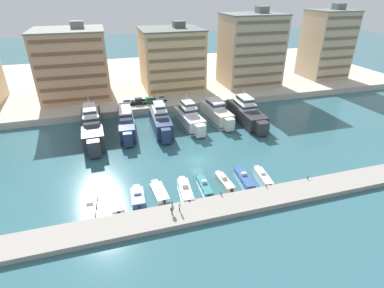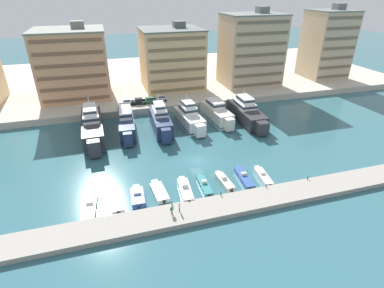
{
  "view_description": "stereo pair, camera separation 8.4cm",
  "coord_description": "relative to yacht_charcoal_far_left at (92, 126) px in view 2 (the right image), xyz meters",
  "views": [
    {
      "loc": [
        -16.24,
        -51.16,
        32.17
      ],
      "look_at": [
        -0.21,
        3.01,
        2.5
      ],
      "focal_mm": 28.0,
      "sensor_mm": 36.0,
      "label": 1
    },
    {
      "loc": [
        -16.16,
        -51.19,
        32.17
      ],
      "look_at": [
        -0.21,
        3.01,
        2.5
      ],
      "focal_mm": 28.0,
      "sensor_mm": 36.0,
      "label": 2
    }
  ],
  "objects": [
    {
      "name": "ground_plane",
      "position": [
        20.6,
        -18.1,
        -2.71
      ],
      "size": [
        400.0,
        400.0,
        0.0
      ],
      "primitive_type": "plane",
      "color": "#336670"
    },
    {
      "name": "quay_promenade",
      "position": [
        20.6,
        45.45,
        -1.76
      ],
      "size": [
        180.0,
        70.0,
        1.89
      ],
      "primitive_type": "cube",
      "color": "beige",
      "rests_on": "ground"
    },
    {
      "name": "pier_dock",
      "position": [
        20.6,
        -33.8,
        -2.27
      ],
      "size": [
        120.0,
        5.18,
        0.87
      ],
      "primitive_type": "cube",
      "color": "#9E998E",
      "rests_on": "ground"
    },
    {
      "name": "yacht_charcoal_far_left",
      "position": [
        0.0,
        0.0,
        0.0
      ],
      "size": [
        5.28,
        22.43,
        8.97
      ],
      "color": "#333338",
      "rests_on": "ground"
    },
    {
      "name": "yacht_navy_left",
      "position": [
        8.02,
        0.57,
        -0.42
      ],
      "size": [
        4.5,
        18.31,
        7.38
      ],
      "color": "navy",
      "rests_on": "ground"
    },
    {
      "name": "yacht_navy_mid_left",
      "position": [
        16.32,
        -1.25,
        -0.14
      ],
      "size": [
        4.4,
        16.53,
        8.61
      ],
      "color": "navy",
      "rests_on": "ground"
    },
    {
      "name": "yacht_white_center_left",
      "position": [
        23.96,
        -0.59,
        -0.35
      ],
      "size": [
        5.45,
        15.68,
        8.2
      ],
      "color": "white",
      "rests_on": "ground"
    },
    {
      "name": "yacht_ivory_center",
      "position": [
        32.01,
        0.78,
        -0.51
      ],
      "size": [
        5.11,
        16.1,
        7.17
      ],
      "color": "silver",
      "rests_on": "ground"
    },
    {
      "name": "yacht_charcoal_center_right",
      "position": [
        39.37,
        -2.01,
        -0.3
      ],
      "size": [
        5.14,
        19.11,
        8.34
      ],
      "color": "#333338",
      "rests_on": "ground"
    },
    {
      "name": "motorboat_white_far_left",
      "position": [
        -0.72,
        -27.69,
        -2.29
      ],
      "size": [
        2.52,
        8.03,
        1.21
      ],
      "color": "white",
      "rests_on": "ground"
    },
    {
      "name": "motorboat_white_left",
      "position": [
        3.42,
        -27.43,
        -2.32
      ],
      "size": [
        2.5,
        6.89,
        0.83
      ],
      "color": "white",
      "rests_on": "ground"
    },
    {
      "name": "motorboat_blue_mid_left",
      "position": [
        7.1,
        -27.36,
        -2.18
      ],
      "size": [
        2.39,
        6.08,
        1.38
      ],
      "color": "#33569E",
      "rests_on": "ground"
    },
    {
      "name": "motorboat_white_center_left",
      "position": [
        10.92,
        -26.82,
        -2.33
      ],
      "size": [
        2.57,
        6.74,
        0.83
      ],
      "color": "white",
      "rests_on": "ground"
    },
    {
      "name": "motorboat_white_center",
      "position": [
        15.38,
        -27.87,
        -2.17
      ],
      "size": [
        2.39,
        7.6,
        1.61
      ],
      "color": "white",
      "rests_on": "ground"
    },
    {
      "name": "motorboat_teal_center_right",
      "position": [
        19.11,
        -27.4,
        -2.27
      ],
      "size": [
        1.78,
        6.81,
        1.33
      ],
      "color": "teal",
      "rests_on": "ground"
    },
    {
      "name": "motorboat_cream_mid_right",
      "position": [
        22.96,
        -27.4,
        -2.17
      ],
      "size": [
        1.99,
        6.48,
        1.56
      ],
      "color": "beige",
      "rests_on": "ground"
    },
    {
      "name": "motorboat_blue_right",
      "position": [
        27.02,
        -27.19,
        -2.23
      ],
      "size": [
        2.25,
        7.74,
        1.39
      ],
      "color": "#33569E",
      "rests_on": "ground"
    },
    {
      "name": "motorboat_white_far_right",
      "position": [
        30.62,
        -27.87,
        -2.24
      ],
      "size": [
        2.21,
        6.86,
        1.3
      ],
      "color": "white",
      "rests_on": "ground"
    },
    {
      "name": "car_white_far_left",
      "position": [
        9.43,
        14.81,
        0.16
      ],
      "size": [
        4.16,
        2.03,
        1.8
      ],
      "color": "white",
      "rests_on": "quay_promenade"
    },
    {
      "name": "car_black_left",
      "position": [
        12.85,
        14.48,
        0.16
      ],
      "size": [
        4.13,
        1.98,
        1.8
      ],
      "color": "black",
      "rests_on": "quay_promenade"
    },
    {
      "name": "car_green_mid_left",
      "position": [
        15.94,
        14.44,
        0.16
      ],
      "size": [
        4.16,
        2.04,
        1.8
      ],
      "color": "#2D6642",
      "rests_on": "quay_promenade"
    },
    {
      "name": "car_silver_center_left",
      "position": [
        19.5,
        15.24,
        0.16
      ],
      "size": [
        4.17,
        2.06,
        1.8
      ],
      "color": "#B7BCC1",
      "rests_on": "quay_promenade"
    },
    {
      "name": "apartment_block_left",
      "position": [
        -4.2,
        27.93,
        9.12
      ],
      "size": [
        20.21,
        17.96,
        21.79
      ],
      "color": "tan",
      "rests_on": "quay_promenade"
    },
    {
      "name": "apartment_block_mid_left",
      "position": [
        26.23,
        28.81,
        8.67
      ],
      "size": [
        19.37,
        18.01,
        20.87
      ],
      "color": "#E0BC84",
      "rests_on": "quay_promenade"
    },
    {
      "name": "apartment_block_center_left",
      "position": [
        52.88,
        24.86,
        10.68
      ],
      "size": [
        19.29,
        14.52,
        24.89
      ],
      "color": "#C6AD89",
      "rests_on": "quay_promenade"
    },
    {
      "name": "apartment_block_center",
      "position": [
        83.86,
        25.97,
        10.92
      ],
      "size": [
        14.61,
        13.66,
        25.32
      ],
      "color": "#C6AD89",
      "rests_on": "quay_promenade"
    },
    {
      "name": "pedestrian_near_edge",
      "position": [
        11.65,
        -33.74,
        -0.91
      ],
      "size": [
        0.57,
        0.35,
        1.56
      ],
      "color": "#7A6B56",
      "rests_on": "pier_dock"
    },
    {
      "name": "pedestrian_mid_deck",
      "position": [
        12.93,
        -33.43,
        -0.85
      ],
      "size": [
        0.23,
        0.65,
        1.67
      ],
      "color": "#282D3D",
      "rests_on": "pier_dock"
    },
    {
      "name": "bollard_west",
      "position": [
        12.16,
        -31.46,
        -1.51
      ],
      "size": [
        0.2,
        0.2,
        0.61
      ],
      "color": "#2D2D33",
      "rests_on": "pier_dock"
    },
    {
      "name": "bollard_west_mid",
      "position": [
        20.68,
        -31.46,
        -1.51
      ],
      "size": [
        0.2,
        0.2,
        0.61
      ],
      "color": "#2D2D33",
      "rests_on": "pier_dock"
    },
    {
      "name": "bollard_east_mid",
      "position": [
        29.2,
        -31.46,
        -1.51
      ],
      "size": [
        0.2,
        0.2,
        0.61
      ],
      "color": "#2D2D33",
      "rests_on": "pier_dock"
    },
    {
      "name": "bollard_east",
      "position": [
        37.72,
        -31.46,
        -1.51
      ],
      "size": [
        0.2,
        0.2,
        0.61
      ],
      "color": "#2D2D33",
      "rests_on": "pier_dock"
    }
  ]
}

